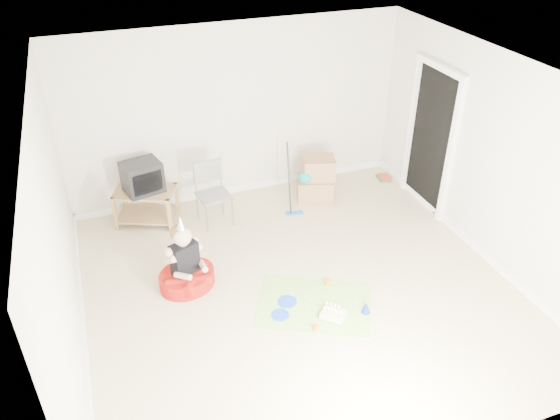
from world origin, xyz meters
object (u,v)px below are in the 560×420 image
object	(u,v)px
folding_chair	(214,195)
birthday_cake	(333,315)
crt_tv	(142,177)
seated_woman	(186,271)
cardboard_boxes	(316,180)
tv_stand	(146,204)

from	to	relation	value
folding_chair	birthday_cake	world-z (taller)	folding_chair
crt_tv	birthday_cake	xyz separation A→B (m)	(1.66, -2.71, -0.69)
crt_tv	folding_chair	size ratio (longest dim) A/B	0.53
seated_woman	birthday_cake	distance (m)	1.83
cardboard_boxes	seated_woman	xyz separation A→B (m)	(-2.27, -1.35, -0.11)
seated_woman	tv_stand	bearing A→B (deg)	98.26
tv_stand	seated_woman	distance (m)	1.60
cardboard_boxes	folding_chair	bearing A→B (deg)	-175.19
tv_stand	cardboard_boxes	bearing A→B (deg)	-5.23
tv_stand	birthday_cake	distance (m)	3.19
crt_tv	seated_woman	size ratio (longest dim) A/B	0.50
seated_woman	birthday_cake	size ratio (longest dim) A/B	2.99
tv_stand	folding_chair	bearing A→B (deg)	-22.08
crt_tv	cardboard_boxes	xyz separation A→B (m)	(2.50, -0.23, -0.40)
crt_tv	folding_chair	world-z (taller)	crt_tv
crt_tv	cardboard_boxes	world-z (taller)	crt_tv
crt_tv	seated_woman	xyz separation A→B (m)	(0.23, -1.58, -0.51)
tv_stand	cardboard_boxes	xyz separation A→B (m)	(2.50, -0.23, 0.02)
folding_chair	cardboard_boxes	bearing A→B (deg)	4.81
seated_woman	crt_tv	bearing A→B (deg)	98.26
seated_woman	birthday_cake	bearing A→B (deg)	-38.39
crt_tv	cardboard_boxes	distance (m)	2.55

